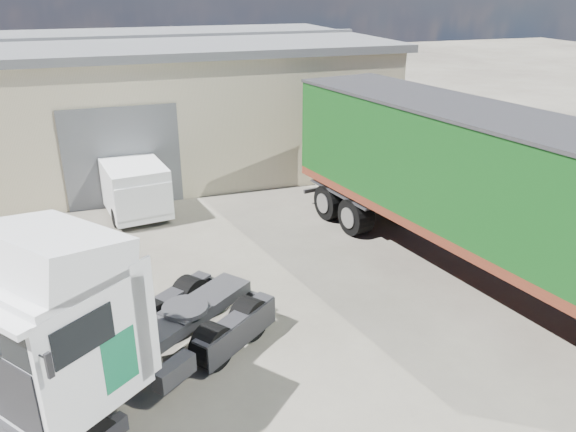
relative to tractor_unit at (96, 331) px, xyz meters
name	(u,v)px	position (x,y,z in m)	size (l,w,h in m)	color
ground	(253,354)	(3.06, 0.70, -1.70)	(120.00, 120.00, 0.00)	#2A2822
warehouse	(14,107)	(-2.93, 16.70, 0.97)	(30.60, 12.60, 5.42)	#C5B697
brick_boundary_wall	(515,168)	(14.56, 6.70, -0.45)	(0.35, 26.00, 2.50)	brown
tractor_unit	(96,331)	(0.00, 0.00, 0.00)	(6.03, 5.44, 4.04)	black
box_trailer	(479,179)	(9.71, 2.43, 1.06)	(5.46, 13.89, 4.52)	#2D2D30
panel_van	(131,183)	(1.22, 10.29, -0.73)	(2.52, 4.80, 1.87)	black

